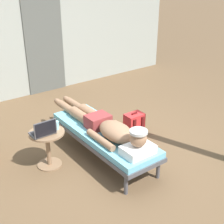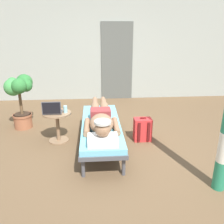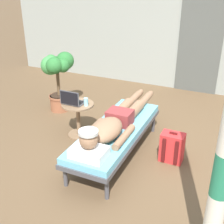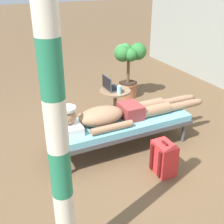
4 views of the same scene
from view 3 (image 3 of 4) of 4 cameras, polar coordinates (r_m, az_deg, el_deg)
The scene contains 10 objects.
ground_plane at distance 4.08m, azimuth 3.13°, elevation -9.04°, with size 40.00×40.00×0.00m, color brown.
house_wall_back at distance 6.39m, azimuth 12.08°, elevation 16.34°, with size 7.60×0.20×2.70m, color #999E93.
house_door_panel at distance 6.24m, azimuth 16.45°, elevation 12.58°, with size 0.84×0.03×2.04m, color #545651.
lounge_chair at distance 4.00m, azimuth 0.72°, elevation -3.94°, with size 0.64×1.89×0.42m.
person_reclining at distance 3.86m, azimuth 0.33°, elevation -2.14°, with size 0.53×2.17×0.33m.
side_table at distance 4.51m, azimuth -6.48°, elevation -0.36°, with size 0.48×0.48×0.52m.
laptop at distance 4.41m, azimuth -7.63°, elevation 2.16°, with size 0.31×0.24×0.23m.
drink_glass at distance 4.34m, azimuth -4.98°, elevation 1.92°, with size 0.06×0.06×0.12m, color #99D8E5.
backpack at distance 4.04m, azimuth 11.38°, elevation -6.63°, with size 0.30×0.26×0.42m.
potted_plant at distance 5.29m, azimuth -10.35°, elevation 7.34°, with size 0.51×0.61×1.04m.
Camera 3 is at (1.19, -3.14, 2.31)m, focal length 47.98 mm.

